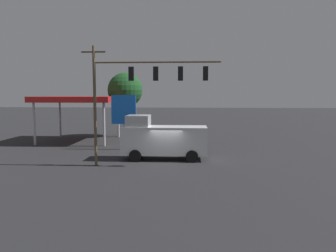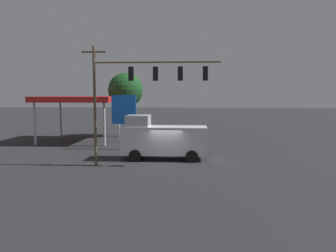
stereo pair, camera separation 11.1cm
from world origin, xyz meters
name	(u,v)px [view 2 (the right image)]	position (x,y,z in m)	size (l,w,h in m)	color
ground_plane	(166,162)	(0.00, 0.00, 0.00)	(200.00, 200.00, 0.00)	#262628
traffic_signal_assembly	(143,84)	(1.54, 1.62, 6.01)	(9.17, 0.43, 7.85)	brown
utility_pole	(95,94)	(7.57, -6.67, 5.26)	(2.40, 0.26, 9.94)	brown
gas_station_canopy	(80,100)	(10.48, -10.74, 4.65)	(8.47, 8.02, 5.01)	red
price_sign	(124,112)	(4.41, -5.40, 3.62)	(2.33, 0.27, 5.18)	#B7B7BC
delivery_truck	(162,139)	(0.41, -0.95, 1.69)	(6.81, 2.59, 3.58)	silver
sedan_waiting	(192,138)	(-2.00, -7.24, 0.95)	(2.08, 4.41, 1.93)	maroon
street_tree	(126,90)	(6.15, -15.03, 5.72)	(4.29, 4.29, 7.89)	#4C331E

